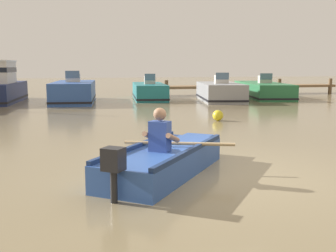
{
  "coord_description": "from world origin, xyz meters",
  "views": [
    {
      "loc": [
        -2.78,
        -6.5,
        1.89
      ],
      "look_at": [
        -0.58,
        2.27,
        0.55
      ],
      "focal_mm": 43.58,
      "sensor_mm": 36.0,
      "label": 1
    }
  ],
  "objects_px": {
    "rowboat_with_person": "(165,159)",
    "moored_boat_blue": "(74,92)",
    "moored_boat_grey": "(220,92)",
    "moored_boat_green": "(262,90)",
    "moored_boat_teal": "(149,92)",
    "mooring_buoy": "(218,115)",
    "moored_boat_navy": "(1,87)"
  },
  "relations": [
    {
      "from": "rowboat_with_person",
      "to": "moored_boat_teal",
      "type": "relative_size",
      "value": 0.62
    },
    {
      "from": "moored_boat_navy",
      "to": "moored_boat_grey",
      "type": "xyz_separation_m",
      "value": [
        11.49,
        -1.74,
        -0.35
      ]
    },
    {
      "from": "moored_boat_navy",
      "to": "mooring_buoy",
      "type": "relative_size",
      "value": 15.52
    },
    {
      "from": "moored_boat_grey",
      "to": "moored_boat_navy",
      "type": "bearing_deg",
      "value": 171.37
    },
    {
      "from": "moored_boat_grey",
      "to": "mooring_buoy",
      "type": "height_order",
      "value": "moored_boat_grey"
    },
    {
      "from": "moored_boat_blue",
      "to": "moored_boat_grey",
      "type": "height_order",
      "value": "moored_boat_blue"
    },
    {
      "from": "moored_boat_grey",
      "to": "mooring_buoy",
      "type": "xyz_separation_m",
      "value": [
        -3.14,
        -7.88,
        -0.27
      ]
    },
    {
      "from": "rowboat_with_person",
      "to": "moored_boat_green",
      "type": "height_order",
      "value": "moored_boat_green"
    },
    {
      "from": "moored_boat_blue",
      "to": "moored_boat_green",
      "type": "xyz_separation_m",
      "value": [
        11.16,
        0.62,
        -0.09
      ]
    },
    {
      "from": "rowboat_with_person",
      "to": "moored_boat_navy",
      "type": "xyz_separation_m",
      "value": [
        -4.93,
        15.96,
        0.56
      ]
    },
    {
      "from": "moored_boat_blue",
      "to": "mooring_buoy",
      "type": "relative_size",
      "value": 15.07
    },
    {
      "from": "moored_boat_blue",
      "to": "moored_boat_teal",
      "type": "xyz_separation_m",
      "value": [
        4.22,
        0.96,
        -0.09
      ]
    },
    {
      "from": "rowboat_with_person",
      "to": "moored_boat_blue",
      "type": "bearing_deg",
      "value": 94.68
    },
    {
      "from": "moored_boat_teal",
      "to": "moored_boat_green",
      "type": "xyz_separation_m",
      "value": [
        6.93,
        -0.34,
        -0.0
      ]
    },
    {
      "from": "moored_boat_teal",
      "to": "mooring_buoy",
      "type": "height_order",
      "value": "moored_boat_teal"
    },
    {
      "from": "moored_boat_navy",
      "to": "moored_boat_blue",
      "type": "bearing_deg",
      "value": -12.09
    },
    {
      "from": "moored_boat_blue",
      "to": "mooring_buoy",
      "type": "height_order",
      "value": "moored_boat_blue"
    },
    {
      "from": "moored_boat_navy",
      "to": "moored_boat_green",
      "type": "xyz_separation_m",
      "value": [
        14.84,
        -0.17,
        -0.39
      ]
    },
    {
      "from": "moored_boat_green",
      "to": "rowboat_with_person",
      "type": "bearing_deg",
      "value": -122.13
    },
    {
      "from": "moored_boat_grey",
      "to": "rowboat_with_person",
      "type": "bearing_deg",
      "value": -114.78
    },
    {
      "from": "rowboat_with_person",
      "to": "moored_boat_navy",
      "type": "bearing_deg",
      "value": 107.17
    },
    {
      "from": "rowboat_with_person",
      "to": "moored_boat_navy",
      "type": "height_order",
      "value": "moored_boat_navy"
    },
    {
      "from": "moored_boat_teal",
      "to": "moored_boat_grey",
      "type": "bearing_deg",
      "value": -28.19
    },
    {
      "from": "rowboat_with_person",
      "to": "moored_boat_grey",
      "type": "xyz_separation_m",
      "value": [
        6.56,
        14.21,
        0.21
      ]
    },
    {
      "from": "moored_boat_green",
      "to": "mooring_buoy",
      "type": "relative_size",
      "value": 19.04
    },
    {
      "from": "moored_boat_grey",
      "to": "mooring_buoy",
      "type": "bearing_deg",
      "value": -111.72
    },
    {
      "from": "rowboat_with_person",
      "to": "moored_boat_blue",
      "type": "distance_m",
      "value": 15.22
    },
    {
      "from": "moored_boat_navy",
      "to": "moored_boat_teal",
      "type": "height_order",
      "value": "moored_boat_navy"
    },
    {
      "from": "moored_boat_teal",
      "to": "mooring_buoy",
      "type": "bearing_deg",
      "value": -87.43
    },
    {
      "from": "moored_boat_blue",
      "to": "mooring_buoy",
      "type": "distance_m",
      "value": 9.99
    },
    {
      "from": "mooring_buoy",
      "to": "rowboat_with_person",
      "type": "bearing_deg",
      "value": -118.38
    },
    {
      "from": "moored_boat_grey",
      "to": "moored_boat_blue",
      "type": "bearing_deg",
      "value": 173.03
    }
  ]
}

